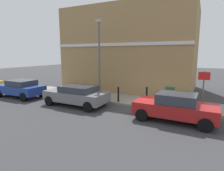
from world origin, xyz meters
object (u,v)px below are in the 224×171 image
object	(u,v)px
car_grey	(77,95)
lamppost	(99,55)
car_red	(175,107)
bollard_far_kerb	(118,94)
street_sign	(203,86)
utility_cabinet	(169,97)
car_blue	(20,88)
bollard_near_cabinet	(147,94)

from	to	relation	value
car_grey	lamppost	distance (m)	3.54
car_grey	car_red	bearing A→B (deg)	-179.76
car_red	car_grey	distance (m)	6.26
bollard_far_kerb	street_sign	bearing A→B (deg)	-89.28
car_red	lamppost	world-z (taller)	lamppost
utility_cabinet	street_sign	xyz separation A→B (m)	(-0.78, -1.91, 0.98)
car_blue	lamppost	bearing A→B (deg)	-157.13
street_sign	lamppost	size ratio (longest dim) A/B	0.40
car_red	bollard_far_kerb	size ratio (longest dim) A/B	3.91
bollard_near_cabinet	bollard_far_kerb	distance (m)	1.95
car_blue	lamppost	xyz separation A→B (m)	(2.41, -5.84, 2.57)
car_blue	bollard_near_cabinet	bearing A→B (deg)	-164.68
car_grey	street_sign	distance (m)	7.70
car_red	car_blue	size ratio (longest dim) A/B	1.02
car_blue	bollard_near_cabinet	world-z (taller)	car_blue
car_grey	bollard_near_cabinet	xyz separation A→B (m)	(2.51, -4.03, -0.02)
bollard_far_kerb	car_red	bearing A→B (deg)	-112.78
lamppost	bollard_far_kerb	bearing A→B (deg)	-113.00
car_red	utility_cabinet	bearing A→B (deg)	-72.78
car_red	car_grey	size ratio (longest dim) A/B	0.95
car_grey	bollard_near_cabinet	distance (m)	4.75
car_blue	utility_cabinet	world-z (taller)	car_blue
bollard_far_kerb	car_blue	bearing A→B (deg)	101.50
bollard_near_cabinet	bollard_far_kerb	size ratio (longest dim) A/B	1.00
car_red	utility_cabinet	world-z (taller)	car_red
car_red	utility_cabinet	xyz separation A→B (m)	(2.50, 0.70, -0.06)
car_blue	bollard_far_kerb	size ratio (longest dim) A/B	3.84
car_blue	street_sign	distance (m)	13.08
utility_cabinet	bollard_far_kerb	bearing A→B (deg)	104.58
car_red	car_blue	distance (m)	11.73
car_grey	bollard_far_kerb	world-z (taller)	car_grey
car_red	bollard_far_kerb	bearing A→B (deg)	-21.22
car_grey	car_blue	size ratio (longest dim) A/B	1.06
car_grey	bollard_near_cabinet	bearing A→B (deg)	-147.02
bollard_far_kerb	street_sign	xyz separation A→B (m)	(0.06, -5.15, 0.96)
car_blue	street_sign	xyz separation A→B (m)	(1.65, -12.94, 0.93)
utility_cabinet	lamppost	world-z (taller)	lamppost
street_sign	bollard_near_cabinet	bearing A→B (deg)	75.69
utility_cabinet	street_sign	world-z (taller)	street_sign
bollard_far_kerb	car_grey	bearing A→B (deg)	124.14
lamppost	bollard_near_cabinet	bearing A→B (deg)	-88.21
car_red	bollard_near_cabinet	size ratio (longest dim) A/B	3.91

